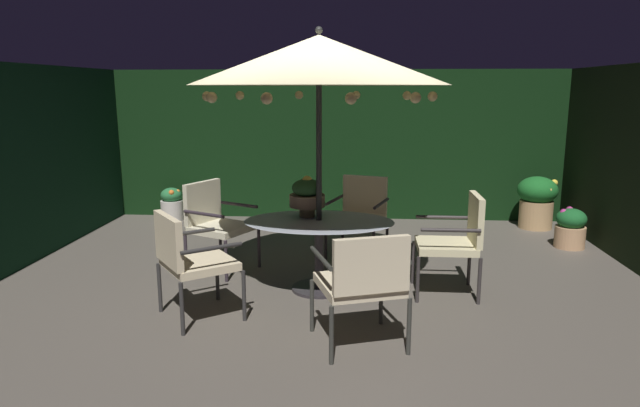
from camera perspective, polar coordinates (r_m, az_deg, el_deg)
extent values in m
cube|color=#5A5249|center=(5.91, 0.23, -8.40)|extent=(7.46, 6.84, 0.02)
cube|color=black|center=(8.86, 1.66, 5.97)|extent=(7.46, 0.30, 2.28)
cylinder|color=#2E2A2D|center=(5.79, -0.10, -8.54)|extent=(0.55, 0.55, 0.03)
cylinder|color=#2E2A2D|center=(5.69, -0.10, -5.39)|extent=(0.09, 0.09, 0.70)
ellipsoid|color=#A0A5B2|center=(5.59, -0.10, -1.82)|extent=(1.49, 1.05, 0.03)
cylinder|color=#303230|center=(5.52, -0.11, 2.08)|extent=(0.06, 0.06, 2.20)
cone|color=beige|center=(5.45, -0.11, 14.27)|extent=(2.46, 2.46, 0.46)
sphere|color=#303230|center=(5.47, -0.11, 17.10)|extent=(0.07, 0.07, 0.07)
sphere|color=#F9DB8C|center=(5.50, 11.29, 10.55)|extent=(0.09, 0.09, 0.09)
sphere|color=#F9DB8C|center=(6.06, 8.78, 10.71)|extent=(0.09, 0.09, 0.09)
sphere|color=#F9DB8C|center=(6.44, 3.69, 10.87)|extent=(0.09, 0.09, 0.09)
sphere|color=#F9DB8C|center=(6.49, -2.12, 10.89)|extent=(0.09, 0.09, 0.09)
sphere|color=#F9DB8C|center=(6.16, -8.09, 10.75)|extent=(0.09, 0.09, 0.09)
sphere|color=#F9DB8C|center=(5.59, -11.34, 10.56)|extent=(0.09, 0.09, 0.09)
sphere|color=#F9DB8C|center=(4.97, -10.88, 10.48)|extent=(0.09, 0.09, 0.09)
sphere|color=#F9DB8C|center=(4.47, -5.40, 10.53)|extent=(0.09, 0.09, 0.09)
sphere|color=#F9DB8C|center=(4.41, 3.14, 10.55)|extent=(0.09, 0.09, 0.09)
sphere|color=#F9DB8C|center=(4.79, 9.62, 10.49)|extent=(0.09, 0.09, 0.09)
cylinder|color=olive|center=(5.73, -1.30, -0.81)|extent=(0.16, 0.16, 0.11)
cylinder|color=#816A52|center=(5.70, -1.31, 0.30)|extent=(0.36, 0.36, 0.12)
ellipsoid|color=#28552A|center=(5.68, -1.31, 1.58)|extent=(0.31, 0.31, 0.18)
sphere|color=#F7D354|center=(5.67, -1.32, 2.27)|extent=(0.11, 0.11, 0.11)
cylinder|color=#32322D|center=(4.79, -0.82, -10.27)|extent=(0.04, 0.04, 0.45)
cylinder|color=#32322D|center=(4.96, 6.19, -9.54)|extent=(0.04, 0.04, 0.45)
cylinder|color=#32322D|center=(4.26, 1.16, -13.17)|extent=(0.04, 0.04, 0.45)
cylinder|color=#32322D|center=(4.45, 8.97, -12.18)|extent=(0.04, 0.04, 0.45)
cube|color=beige|center=(4.51, 3.93, -8.16)|extent=(0.75, 0.74, 0.07)
cube|color=beige|center=(4.17, 5.23, -6.24)|extent=(0.57, 0.24, 0.42)
cylinder|color=#32322D|center=(4.35, 0.11, -5.51)|extent=(0.22, 0.55, 0.04)
cylinder|color=#32322D|center=(4.53, 7.67, -4.89)|extent=(0.22, 0.55, 0.04)
cylinder|color=#322D2D|center=(5.48, 9.84, -7.58)|extent=(0.04, 0.04, 0.45)
cylinder|color=#322D2D|center=(5.99, 9.38, -5.89)|extent=(0.04, 0.04, 0.45)
cylinder|color=#322D2D|center=(5.56, 15.79, -7.56)|extent=(0.04, 0.04, 0.45)
cylinder|color=#322D2D|center=(6.06, 14.82, -5.91)|extent=(0.04, 0.04, 0.45)
cube|color=beige|center=(5.69, 12.58, -4.21)|extent=(0.57, 0.53, 0.07)
cube|color=beige|center=(5.67, 15.45, -1.54)|extent=(0.06, 0.52, 0.48)
cylinder|color=#322D2D|center=(5.37, 13.07, -2.65)|extent=(0.55, 0.04, 0.04)
cylinder|color=#322D2D|center=(5.89, 12.32, -1.37)|extent=(0.55, 0.04, 0.04)
cylinder|color=#31292E|center=(6.50, 5.41, -4.54)|extent=(0.04, 0.04, 0.42)
cylinder|color=#31292E|center=(6.68, 0.58, -4.04)|extent=(0.04, 0.04, 0.42)
cylinder|color=#31292E|center=(7.06, 6.78, -3.26)|extent=(0.04, 0.04, 0.42)
cylinder|color=#31292E|center=(7.22, 2.30, -2.84)|extent=(0.04, 0.04, 0.42)
cube|color=beige|center=(6.80, 3.80, -1.65)|extent=(0.72, 0.73, 0.07)
cube|color=beige|center=(7.01, 4.55, 0.94)|extent=(0.55, 0.23, 0.46)
cylinder|color=#31292E|center=(6.67, 6.21, 0.01)|extent=(0.21, 0.56, 0.04)
cylinder|color=#31292E|center=(6.84, 1.50, 0.37)|extent=(0.21, 0.56, 0.04)
cylinder|color=#322930|center=(6.47, -6.18, -4.49)|extent=(0.04, 0.04, 0.45)
cylinder|color=#322930|center=(6.04, -9.46, -5.77)|extent=(0.04, 0.04, 0.45)
cylinder|color=#322930|center=(6.81, -10.03, -3.78)|extent=(0.04, 0.04, 0.45)
cylinder|color=#322930|center=(6.41, -13.38, -4.91)|extent=(0.04, 0.04, 0.45)
cube|color=beige|center=(6.36, -9.84, -2.47)|extent=(0.75, 0.75, 0.07)
cube|color=beige|center=(6.48, -11.76, 0.15)|extent=(0.30, 0.52, 0.47)
cylinder|color=#322930|center=(6.53, -8.28, -0.10)|extent=(0.50, 0.28, 0.04)
cylinder|color=#322930|center=(6.10, -11.66, -1.04)|extent=(0.50, 0.28, 0.04)
cylinder|color=#2D2C2C|center=(5.55, -10.33, -7.30)|extent=(0.04, 0.04, 0.46)
cylinder|color=#2D2C2C|center=(5.04, -7.68, -9.22)|extent=(0.04, 0.04, 0.46)
cylinder|color=#2D2C2C|center=(5.38, -15.88, -8.19)|extent=(0.04, 0.04, 0.46)
cylinder|color=#2D2C2C|center=(4.85, -13.76, -10.32)|extent=(0.04, 0.04, 0.46)
cube|color=beige|center=(5.11, -12.05, -5.93)|extent=(0.79, 0.80, 0.07)
cube|color=beige|center=(4.96, -15.05, -3.62)|extent=(0.39, 0.49, 0.43)
cylinder|color=#2D2C2C|center=(5.33, -13.29, -2.92)|extent=(0.45, 0.35, 0.04)
cylinder|color=#2D2C2C|center=(4.78, -10.87, -4.47)|extent=(0.45, 0.35, 0.04)
cylinder|color=beige|center=(9.02, -14.71, -0.66)|extent=(0.34, 0.34, 0.31)
ellipsoid|color=#29703C|center=(8.98, -14.78, 0.84)|extent=(0.32, 0.32, 0.22)
sphere|color=orange|center=(8.92, -14.16, 1.19)|extent=(0.06, 0.06, 0.06)
sphere|color=orange|center=(9.05, -14.10, 1.07)|extent=(0.08, 0.08, 0.08)
sphere|color=#D87F3F|center=(9.08, -14.79, 0.96)|extent=(0.10, 0.10, 0.10)
sphere|color=orange|center=(8.99, -15.25, 0.95)|extent=(0.10, 0.10, 0.10)
sphere|color=orange|center=(8.90, -15.26, 0.88)|extent=(0.06, 0.06, 0.06)
sphere|color=orange|center=(8.85, -14.77, 1.08)|extent=(0.08, 0.08, 0.08)
cylinder|color=tan|center=(7.92, 23.89, -3.10)|extent=(0.37, 0.37, 0.28)
ellipsoid|color=#1A5B27|center=(7.86, 24.04, -1.41)|extent=(0.37, 0.37, 0.26)
sphere|color=#A63889|center=(7.88, 24.98, -1.37)|extent=(0.10, 0.10, 0.10)
sphere|color=#AC2F74|center=(7.96, 23.89, -0.61)|extent=(0.09, 0.09, 0.09)
sphere|color=#B73180|center=(7.81, 23.39, -0.84)|extent=(0.09, 0.09, 0.09)
sphere|color=#BD3575|center=(7.76, 24.54, -1.50)|extent=(0.09, 0.09, 0.09)
cylinder|color=tan|center=(8.81, 20.94, -1.02)|extent=(0.47, 0.47, 0.40)
ellipsoid|color=#1A6324|center=(8.74, 21.11, 1.27)|extent=(0.56, 0.56, 0.40)
sphere|color=yellow|center=(8.78, 22.58, 1.94)|extent=(0.10, 0.10, 0.10)
sphere|color=#E3C150|center=(8.91, 20.96, 1.86)|extent=(0.07, 0.07, 0.07)
sphere|color=yellow|center=(8.82, 20.03, 2.02)|extent=(0.07, 0.07, 0.07)
sphere|color=#E3D55B|center=(8.61, 20.61, 1.83)|extent=(0.08, 0.08, 0.08)
sphere|color=#E1BF56|center=(8.57, 22.10, 1.24)|extent=(0.10, 0.10, 0.10)
cylinder|color=olive|center=(8.65, 4.06, -0.57)|extent=(0.41, 0.41, 0.38)
ellipsoid|color=#246335|center=(8.59, 4.09, 1.47)|extent=(0.44, 0.44, 0.31)
sphere|color=yellow|center=(8.55, 4.77, 1.75)|extent=(0.06, 0.06, 0.06)
sphere|color=#E3C651|center=(8.72, 3.74, 1.97)|extent=(0.09, 0.09, 0.09)
sphere|color=#EAC252|center=(8.48, 3.90, 1.97)|extent=(0.10, 0.10, 0.10)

